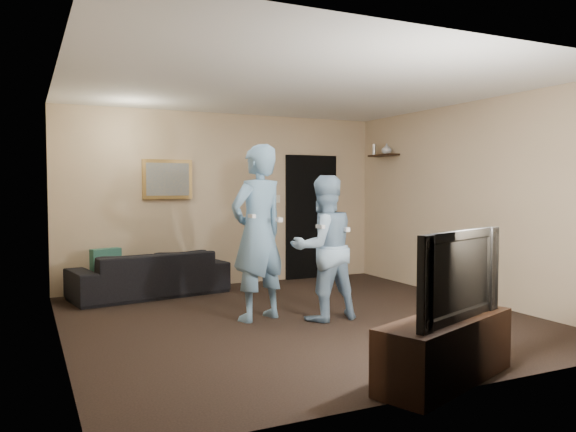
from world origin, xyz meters
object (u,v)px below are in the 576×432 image
sofa (150,274)px  wii_player_left (258,233)px  television (447,274)px  wii_player_right (323,248)px  tv_console (446,350)px

sofa → wii_player_left: bearing=103.2°
television → wii_player_right: bearing=65.6°
wii_player_right → wii_player_left: bearing=155.0°
tv_console → wii_player_left: 2.64m
sofa → wii_player_right: bearing=113.8°
tv_console → wii_player_right: 2.25m
wii_player_left → wii_player_right: wii_player_left is taller
sofa → wii_player_left: size_ratio=1.06×
wii_player_left → tv_console: bearing=-77.9°
sofa → wii_player_right: (1.48, -2.23, 0.51)m
sofa → tv_console: 4.60m
television → wii_player_left: bearing=81.2°
television → sofa: bearing=86.2°
tv_console → wii_player_left: (-0.53, 2.48, 0.73)m
television → wii_player_right: (0.13, 2.17, -0.02)m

